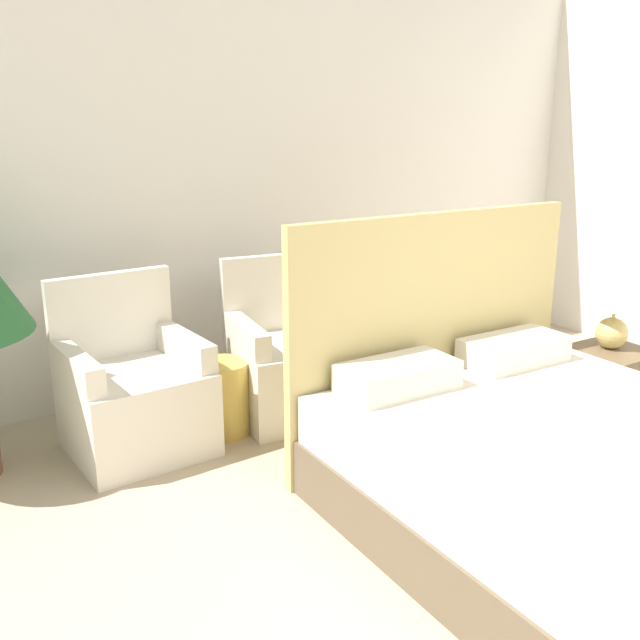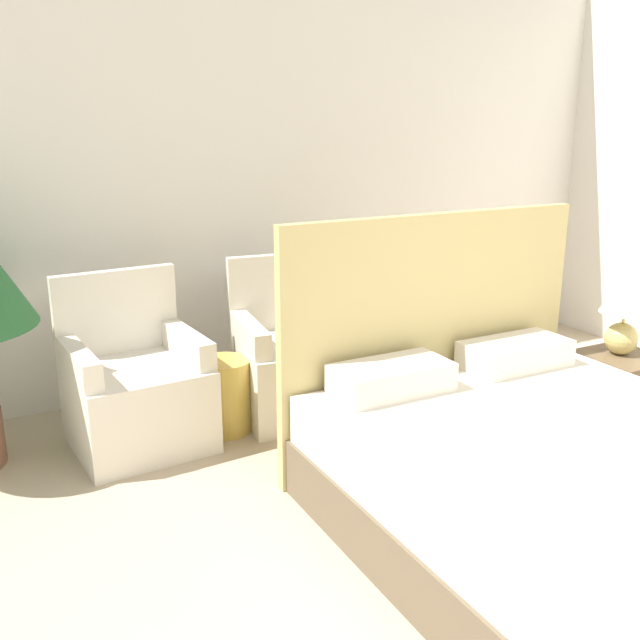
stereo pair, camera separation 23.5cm
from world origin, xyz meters
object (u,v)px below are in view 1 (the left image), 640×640
armchair_near_window_left (135,399)px  side_table (223,398)px  bed (563,469)px  armchair_near_window_right (293,367)px  nightstand (610,387)px  table_lamp (615,304)px

armchair_near_window_left → side_table: bearing=-10.5°
armchair_near_window_left → bed: bearing=-56.4°
bed → armchair_near_window_right: size_ratio=2.12×
armchair_near_window_left → armchair_near_window_right: 0.99m
bed → armchair_near_window_left: bearing=127.8°
side_table → nightstand: bearing=-27.9°
table_lamp → side_table: (-2.02, 1.05, -0.52)m
armchair_near_window_left → armchair_near_window_right: same height
bed → side_table: (-0.87, 1.70, -0.07)m
bed → armchair_near_window_right: 1.80m
armchair_near_window_right → side_table: bearing=-166.5°
armchair_near_window_right → side_table: 0.50m
armchair_near_window_right → nightstand: armchair_near_window_right is taller
nightstand → armchair_near_window_right: bearing=143.6°
armchair_near_window_right → side_table: size_ratio=2.19×
bed → armchair_near_window_right: bed is taller
armchair_near_window_left → side_table: armchair_near_window_left is taller
table_lamp → side_table: bearing=152.7°
armchair_near_window_right → side_table: armchair_near_window_right is taller
armchair_near_window_right → armchair_near_window_left: bearing=-172.8°
bed → side_table: bearing=117.1°
armchair_near_window_right → nightstand: 1.90m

